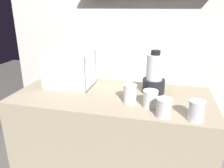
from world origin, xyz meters
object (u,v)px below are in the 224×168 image
(carrot_display_bin, at_px, (70,75))
(juice_cup_beet_right, at_px, (196,112))
(juice_cup_carrot_far_left, at_px, (130,95))
(juice_cup_mango_left, at_px, (150,100))
(juice_cup_pomegranate_middle, at_px, (164,109))
(blender_pitcher, at_px, (154,76))

(carrot_display_bin, relative_size, juice_cup_beet_right, 3.07)
(carrot_display_bin, bearing_deg, juice_cup_carrot_far_left, -21.84)
(juice_cup_carrot_far_left, distance_m, juice_cup_mango_left, 0.14)
(juice_cup_carrot_far_left, relative_size, juice_cup_mango_left, 1.14)
(juice_cup_carrot_far_left, bearing_deg, carrot_display_bin, 158.16)
(juice_cup_mango_left, bearing_deg, juice_cup_pomegranate_middle, -51.27)
(juice_cup_carrot_far_left, height_order, juice_cup_mango_left, juice_cup_carrot_far_left)
(blender_pitcher, distance_m, juice_cup_pomegranate_middle, 0.38)
(juice_cup_mango_left, xyz_separation_m, juice_cup_pomegranate_middle, (0.09, -0.11, -0.00))
(blender_pitcher, height_order, juice_cup_mango_left, blender_pitcher)
(carrot_display_bin, distance_m, juice_cup_pomegranate_middle, 0.81)
(blender_pitcher, height_order, juice_cup_carrot_far_left, blender_pitcher)
(carrot_display_bin, relative_size, juice_cup_carrot_far_left, 2.83)
(blender_pitcher, relative_size, juice_cup_beet_right, 2.71)
(juice_cup_carrot_far_left, xyz_separation_m, juice_cup_pomegranate_middle, (0.22, -0.14, -0.01))
(blender_pitcher, relative_size, juice_cup_mango_left, 2.85)
(carrot_display_bin, relative_size, juice_cup_pomegranate_middle, 3.24)
(juice_cup_carrot_far_left, height_order, juice_cup_beet_right, juice_cup_carrot_far_left)
(blender_pitcher, distance_m, juice_cup_mango_left, 0.26)
(juice_cup_carrot_far_left, xyz_separation_m, juice_cup_beet_right, (0.39, -0.14, -0.01))
(carrot_display_bin, xyz_separation_m, juice_cup_beet_right, (0.91, -0.35, -0.04))
(blender_pitcher, distance_m, juice_cup_carrot_far_left, 0.27)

